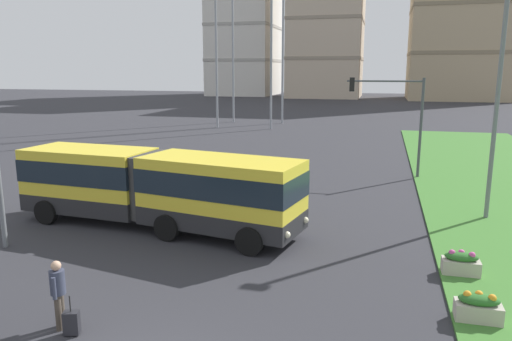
{
  "coord_description": "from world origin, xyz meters",
  "views": [
    {
      "loc": [
        4.3,
        -7.28,
        6.19
      ],
      "look_at": [
        -0.55,
        11.4,
        2.2
      ],
      "focal_mm": 34.21,
      "sensor_mm": 36.0,
      "label": 1
    }
  ],
  "objects": [
    {
      "name": "articulated_bus",
      "position": [
        -4.19,
        9.8,
        1.65
      ],
      "size": [
        12.0,
        4.16,
        3.0
      ],
      "color": "yellow",
      "rests_on": "ground"
    },
    {
      "name": "pedestrian_crossing",
      "position": [
        -3.05,
        2.07,
        1.0
      ],
      "size": [
        0.36,
        0.56,
        1.74
      ],
      "color": "#4C4238",
      "rests_on": "ground"
    },
    {
      "name": "rolling_suitcase",
      "position": [
        -2.6,
        1.87,
        0.31
      ],
      "size": [
        0.42,
        0.34,
        0.97
      ],
      "color": "#232328",
      "rests_on": "ground"
    },
    {
      "name": "flower_planter_1",
      "position": [
        6.85,
        4.91,
        0.43
      ],
      "size": [
        1.1,
        0.56,
        0.74
      ],
      "color": "#B7AD9E",
      "rests_on": "grass_median"
    },
    {
      "name": "flower_planter_2",
      "position": [
        6.85,
        7.83,
        0.43
      ],
      "size": [
        1.1,
        0.56,
        0.74
      ],
      "color": "#B7AD9E",
      "rests_on": "grass_median"
    },
    {
      "name": "traffic_light_far_right",
      "position": [
        4.98,
        22.0,
        4.01
      ],
      "size": [
        4.34,
        0.28,
        5.76
      ],
      "color": "#474C51",
      "rests_on": "ground"
    },
    {
      "name": "streetlight_median",
      "position": [
        8.75,
        14.33,
        5.28
      ],
      "size": [
        0.7,
        0.28,
        9.66
      ],
      "color": "slate",
      "rests_on": "ground"
    },
    {
      "name": "apartment_tower_west",
      "position": [
        -30.0,
        113.32,
        20.44
      ],
      "size": [
        15.25,
        18.92,
        40.83
      ],
      "color": "silver",
      "rests_on": "ground"
    }
  ]
}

